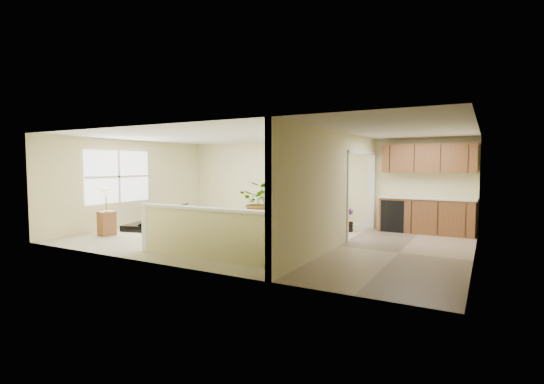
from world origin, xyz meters
The scene contains 20 objects.
floor centered at (0.00, 0.00, 0.00)m, with size 9.00×9.00×0.00m, color beige.
back_wall centered at (0.00, 3.00, 1.25)m, with size 9.00×0.04×2.50m, color beige.
front_wall centered at (0.00, -3.00, 1.25)m, with size 9.00×0.04×2.50m, color beige.
left_wall centered at (-4.50, 0.00, 1.25)m, with size 0.04×6.00×2.50m, color beige.
right_wall centered at (4.50, 0.00, 1.25)m, with size 0.04×6.00×2.50m, color beige.
ceiling centered at (0.00, 0.00, 2.50)m, with size 9.00×6.00×0.04m, color silver.
kitchen_vinyl centered at (3.15, 0.00, 0.00)m, with size 2.70×6.00×0.01m, color tan.
interior_partition centered at (1.80, 0.25, 1.22)m, with size 0.18×5.99×2.50m.
pony_half_wall centered at (0.08, -2.30, 0.52)m, with size 3.42×0.22×1.00m.
left_window centered at (-4.49, -0.50, 1.45)m, with size 0.05×2.15×1.45m, color white.
wall_art_left centered at (-0.95, 2.97, 1.75)m, with size 0.48×0.04×0.58m.
wall_mirror centered at (0.30, 2.97, 1.80)m, with size 0.55×0.04×0.55m.
kitchen_cabinets centered at (3.19, 2.73, 0.87)m, with size 2.36×0.65×2.33m.
piano centered at (-3.31, 0.00, 0.63)m, with size 2.13×2.14×1.51m.
piano_bench centered at (-1.96, -0.19, 0.26)m, with size 0.40×0.78×0.52m, color black.
loveseat centered at (0.00, 2.70, 0.35)m, with size 1.92×1.45×0.92m.
accent_table centered at (-1.09, 2.64, 0.52)m, with size 0.56×0.56×0.82m.
palm_plant centered at (-1.51, 2.32, 0.62)m, with size 1.25×1.12×1.27m.
small_plant centered at (1.41, 2.00, 0.26)m, with size 0.36×0.36×0.61m.
lamp_stand centered at (-3.73, -1.52, 0.51)m, with size 0.43×0.43×1.21m.
Camera 1 is at (4.70, -8.13, 1.79)m, focal length 26.00 mm.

